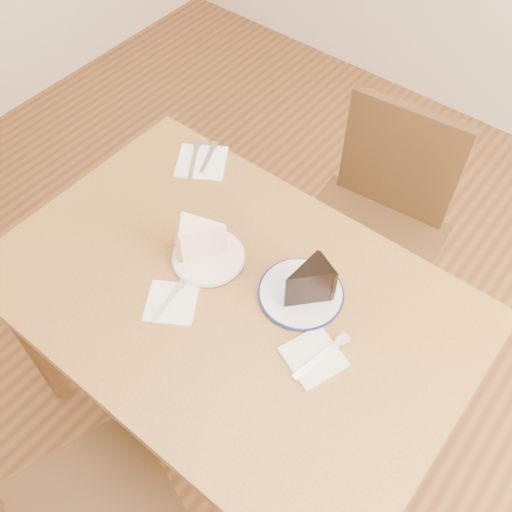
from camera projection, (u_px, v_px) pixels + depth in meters
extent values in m
plane|color=#442612|center=(237.00, 409.00, 2.03)|extent=(4.00, 4.00, 0.00)
cube|color=brown|center=(230.00, 298.00, 1.45)|extent=(1.20, 0.80, 0.04)
cylinder|color=#3A2211|center=(33.00, 344.00, 1.79)|extent=(0.06, 0.06, 0.71)
cylinder|color=#3A2211|center=(181.00, 216.00, 2.11)|extent=(0.06, 0.06, 0.71)
cylinder|color=#3A2211|center=(445.00, 385.00, 1.70)|extent=(0.06, 0.06, 0.71)
cylinder|color=#321E0F|center=(140.00, 453.00, 1.73)|extent=(0.04, 0.04, 0.42)
cube|color=black|center=(361.00, 246.00, 1.86)|extent=(0.49, 0.49, 0.04)
cylinder|color=black|center=(421.00, 276.00, 2.10)|extent=(0.04, 0.04, 0.46)
cylinder|color=black|center=(330.00, 233.00, 2.22)|extent=(0.04, 0.04, 0.46)
cylinder|color=black|center=(376.00, 354.00, 1.91)|extent=(0.04, 0.04, 0.46)
cylinder|color=black|center=(279.00, 303.00, 2.03)|extent=(0.04, 0.04, 0.46)
cube|color=black|center=(400.00, 160.00, 1.79)|extent=(0.38, 0.07, 0.40)
cylinder|color=white|center=(208.00, 257.00, 1.49)|extent=(0.18, 0.18, 0.01)
cylinder|color=white|center=(301.00, 293.00, 1.42)|extent=(0.21, 0.21, 0.01)
cube|color=white|center=(171.00, 303.00, 1.41)|extent=(0.17, 0.17, 0.00)
cube|color=white|center=(313.00, 357.00, 1.32)|extent=(0.16, 0.16, 0.00)
cube|color=white|center=(201.00, 162.00, 1.71)|extent=(0.20, 0.20, 0.00)
cube|color=white|center=(168.00, 301.00, 1.41)|extent=(0.04, 0.14, 0.00)
cube|color=silver|center=(321.00, 357.00, 1.32)|extent=(0.05, 0.17, 0.00)
cube|color=silver|center=(209.00, 157.00, 1.72)|extent=(0.07, 0.13, 0.00)
cube|color=silver|center=(194.00, 160.00, 1.71)|extent=(0.10, 0.14, 0.00)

